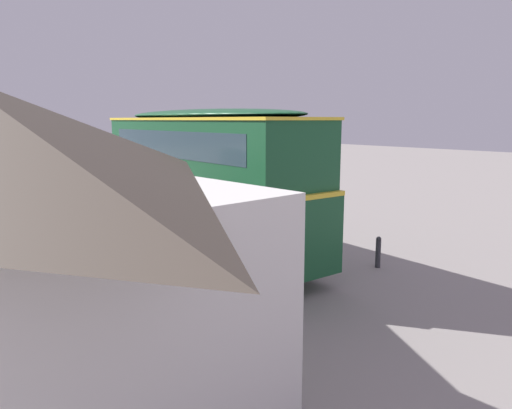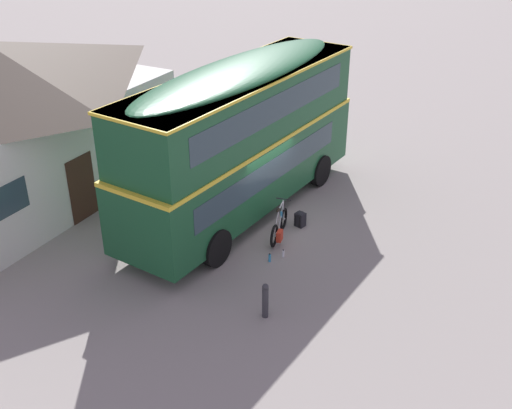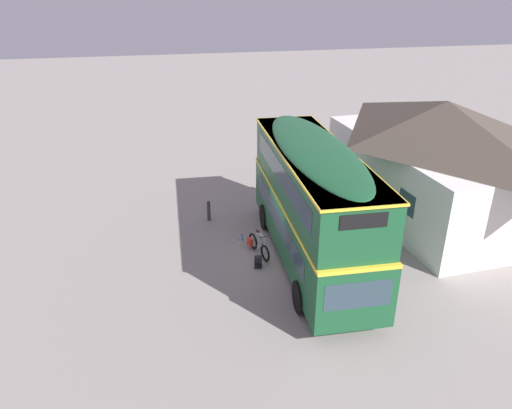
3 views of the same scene
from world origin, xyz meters
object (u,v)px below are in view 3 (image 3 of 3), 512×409
Objects in this scene: backpack_on_ground at (258,261)px; kerb_bollard at (209,210)px; water_bottle_clear_plastic at (239,243)px; double_decker_bus at (312,199)px; touring_bicycle at (258,246)px; water_bottle_blue_sports at (242,237)px.

backpack_on_ground is 0.51× the size of kerb_bollard.
backpack_on_ground is at bearing 12.39° from water_bottle_clear_plastic.
double_decker_bus reaches higher than water_bottle_clear_plastic.
touring_bicycle is at bearing 23.82° from kerb_bollard.
backpack_on_ground reaches higher than water_bottle_blue_sports.
kerb_bollard reaches higher than water_bottle_blue_sports.
double_decker_bus is at bearing 90.76° from backpack_on_ground.
double_decker_bus is at bearing 45.64° from water_bottle_blue_sports.
water_bottle_clear_plastic is at bearing -28.08° from water_bottle_blue_sports.
water_bottle_clear_plastic is at bearing -144.42° from touring_bicycle.
double_decker_bus is 3.96m from water_bottle_clear_plastic.
kerb_bollard is at bearing -156.18° from touring_bicycle.
water_bottle_clear_plastic is 0.45m from water_bottle_blue_sports.
backpack_on_ground is at bearing 16.50° from kerb_bollard.
touring_bicycle is 7.02× the size of water_bottle_clear_plastic.
touring_bicycle is 3.44× the size of backpack_on_ground.
touring_bicycle reaches higher than water_bottle_blue_sports.
touring_bicycle reaches higher than water_bottle_clear_plastic.
backpack_on_ground reaches higher than water_bottle_clear_plastic.
water_bottle_clear_plastic is at bearing -167.61° from backpack_on_ground.
double_decker_bus is 10.19× the size of kerb_bollard.
double_decker_bus reaches higher than backpack_on_ground.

